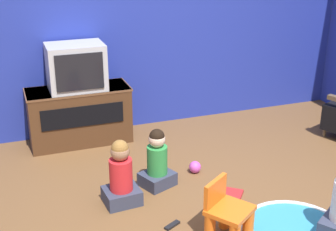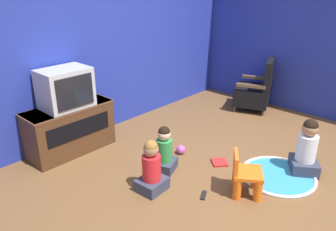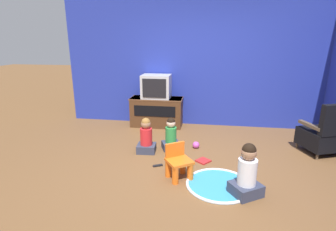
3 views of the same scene
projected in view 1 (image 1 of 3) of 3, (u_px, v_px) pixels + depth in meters
ground_plane at (231, 209)px, 4.02m from camera, size 30.00×30.00×0.00m
wall_back at (135, 10)px, 5.32m from camera, size 5.61×0.12×2.79m
tv_cabinet at (80, 115)px, 5.20m from camera, size 1.12×0.47×0.63m
television at (76, 67)px, 4.99m from camera, size 0.60×0.44×0.50m
yellow_kid_chair at (227, 215)px, 3.58m from camera, size 0.43×0.43×0.47m
play_mat at (295, 230)px, 3.72m from camera, size 0.87×0.87×0.04m
child_watching_left at (157, 162)px, 4.32m from camera, size 0.36×0.34×0.57m
child_watching_right at (121, 176)px, 4.02m from camera, size 0.32×0.29×0.60m
toy_ball at (195, 167)px, 4.61m from camera, size 0.12×0.12×0.12m
book at (232, 194)px, 4.23m from camera, size 0.26×0.26×0.02m
remote_control at (172, 225)px, 3.78m from camera, size 0.15×0.11×0.02m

